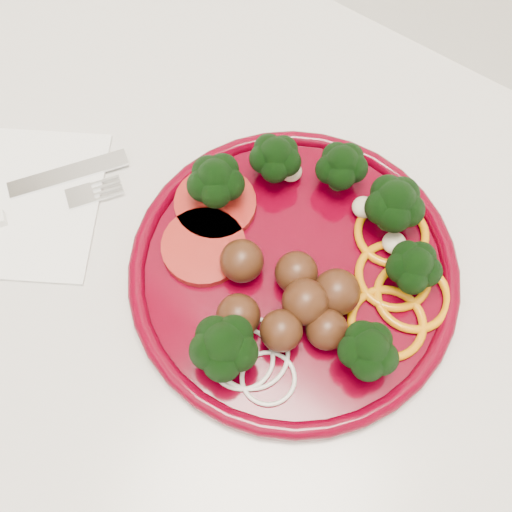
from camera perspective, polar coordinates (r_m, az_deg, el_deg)
The scene contains 3 objects.
counter at distance 0.96m, azimuth -2.18°, elevation -11.11°, with size 2.40×0.60×0.90m.
plate at distance 0.51m, azimuth 4.02°, elevation -0.77°, with size 0.27×0.27×0.06m.
napkin at distance 0.59m, azimuth -20.66°, elevation 4.57°, with size 0.15×0.15×0.00m, color white.
Camera 1 is at (0.16, 1.54, 1.39)m, focal length 45.00 mm.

